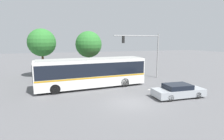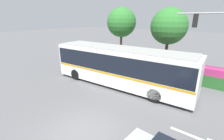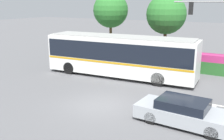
% 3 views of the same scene
% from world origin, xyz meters
% --- Properties ---
extents(ground_plane, '(140.00, 140.00, 0.00)m').
position_xyz_m(ground_plane, '(0.00, 0.00, 0.00)').
color(ground_plane, '#5B5B5E').
extents(city_bus, '(12.13, 3.34, 3.24)m').
position_xyz_m(city_bus, '(-1.96, 5.93, 1.85)').
color(city_bus, silver).
rests_on(city_bus, ground).
extents(flowering_hedge, '(9.25, 1.16, 1.61)m').
position_xyz_m(flowering_hedge, '(1.76, 10.46, 0.79)').
color(flowering_hedge, '#286028').
rests_on(flowering_hedge, ground).
extents(street_tree_left, '(3.86, 3.86, 6.85)m').
position_xyz_m(street_tree_left, '(-7.28, 13.82, 4.90)').
color(street_tree_left, brown).
rests_on(street_tree_left, ground).
extents(street_tree_centre, '(3.90, 3.90, 6.59)m').
position_xyz_m(street_tree_centre, '(-0.77, 13.35, 4.62)').
color(street_tree_centre, brown).
rests_on(street_tree_centre, ground).
extents(lane_stripe_near, '(2.40, 0.16, 0.01)m').
position_xyz_m(lane_stripe_near, '(4.62, 3.01, 0.01)').
color(lane_stripe_near, silver).
rests_on(lane_stripe_near, ground).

